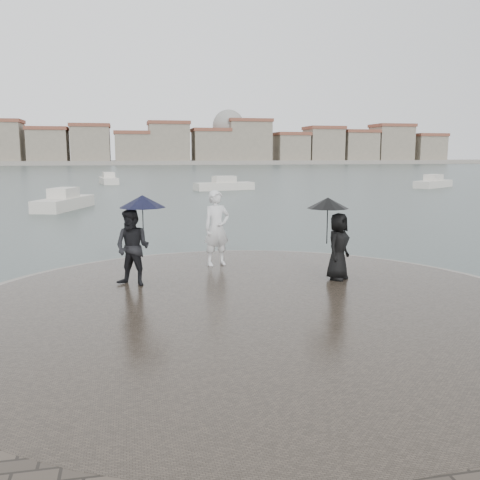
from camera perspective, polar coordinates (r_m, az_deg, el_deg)
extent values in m
plane|color=#2B3835|center=(7.69, 7.84, -16.48)|extent=(400.00, 400.00, 0.00)
cylinder|color=gray|center=(10.76, 1.46, -7.89)|extent=(12.50, 12.50, 0.32)
cylinder|color=#2D261E|center=(10.76, 1.47, -7.78)|extent=(11.90, 11.90, 0.36)
imported|color=silver|center=(14.22, -2.49, 1.28)|extent=(0.83, 0.66, 2.01)
imported|color=black|center=(12.27, -11.38, -0.80)|extent=(1.06, 0.99, 1.74)
cylinder|color=black|center=(12.30, -10.30, 1.53)|extent=(0.02, 0.02, 0.90)
cone|color=black|center=(12.24, -10.37, 4.08)|extent=(1.07, 1.07, 0.28)
imported|color=black|center=(12.83, 10.43, -0.67)|extent=(0.91, 0.90, 1.59)
cylinder|color=black|center=(12.76, 9.28, 1.60)|extent=(0.02, 0.02, 0.90)
cone|color=black|center=(12.70, 9.35, 3.93)|extent=(0.98, 0.98, 0.26)
cube|color=gray|center=(169.54, -11.40, 8.10)|extent=(260.00, 20.00, 1.20)
cube|color=gray|center=(170.07, -24.17, 9.31)|extent=(12.00, 10.00, 12.00)
cube|color=gray|center=(167.90, -19.75, 9.24)|extent=(11.00, 10.00, 10.00)
cube|color=brown|center=(168.04, -19.86, 11.11)|extent=(11.60, 10.60, 1.00)
cube|color=gray|center=(166.79, -15.62, 9.62)|extent=(11.00, 10.00, 11.00)
cube|color=brown|center=(166.97, -15.71, 11.67)|extent=(11.60, 10.60, 1.00)
cube|color=gray|center=(166.52, -11.42, 9.43)|extent=(10.00, 10.00, 9.00)
cube|color=brown|center=(166.63, -11.48, 11.15)|extent=(10.60, 10.60, 1.00)
cube|color=gray|center=(167.06, -7.61, 10.04)|extent=(12.00, 10.00, 12.00)
cube|color=brown|center=(167.29, -7.66, 12.27)|extent=(12.60, 10.60, 1.00)
cube|color=gray|center=(168.59, -3.13, 9.76)|extent=(11.00, 10.00, 10.00)
cube|color=brown|center=(168.74, -3.15, 11.63)|extent=(11.60, 10.60, 1.00)
cube|color=gray|center=(170.90, 0.91, 10.26)|extent=(13.00, 10.00, 13.00)
cube|color=brown|center=(171.18, 0.91, 12.61)|extent=(13.60, 10.60, 1.00)
cube|color=gray|center=(174.56, 5.45, 9.55)|extent=(10.00, 10.00, 9.00)
cube|color=brown|center=(174.67, 5.48, 11.19)|extent=(10.60, 10.60, 1.00)
cube|color=gray|center=(178.18, 8.88, 9.79)|extent=(11.00, 10.00, 11.00)
cube|color=brown|center=(178.36, 8.93, 11.72)|extent=(11.60, 10.60, 1.00)
cube|color=gray|center=(182.79, 12.44, 9.51)|extent=(11.00, 10.00, 10.00)
cube|color=brown|center=(182.93, 12.50, 11.24)|extent=(11.60, 10.60, 1.00)
cube|color=gray|center=(188.07, 15.83, 9.67)|extent=(12.00, 10.00, 12.00)
cube|color=brown|center=(188.28, 15.92, 11.65)|extent=(12.60, 10.60, 1.00)
cube|color=gray|center=(194.44, 19.24, 9.04)|extent=(10.00, 10.00, 9.00)
cube|color=brown|center=(194.54, 19.32, 10.51)|extent=(10.60, 10.60, 1.00)
sphere|color=gray|center=(171.81, -1.24, 12.09)|extent=(10.00, 10.00, 10.00)
cube|color=beige|center=(33.93, -18.24, 3.55)|extent=(3.28, 5.72, 0.90)
cube|color=beige|center=(33.88, -18.29, 4.55)|extent=(1.78, 2.28, 0.90)
cube|color=beige|center=(61.44, -13.83, 6.07)|extent=(2.38, 5.67, 0.90)
cube|color=beige|center=(61.42, -13.86, 6.63)|extent=(1.48, 2.15, 0.90)
cube|color=beige|center=(56.49, 19.90, 5.54)|extent=(5.45, 4.40, 0.90)
cube|color=beige|center=(56.47, 19.94, 6.15)|extent=(2.33, 2.11, 0.90)
cube|color=beige|center=(49.41, -1.70, 5.63)|extent=(5.72, 2.76, 0.90)
cube|color=beige|center=(49.37, -1.71, 6.33)|extent=(2.21, 1.61, 0.90)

